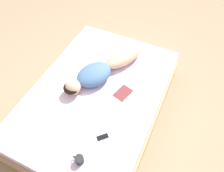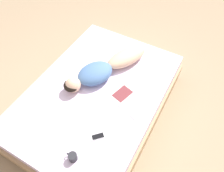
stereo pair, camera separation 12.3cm
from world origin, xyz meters
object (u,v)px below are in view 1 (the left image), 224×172
object	(u,v)px
coffee_mug	(79,159)
cell_phone	(103,137)
person	(104,68)
open_magazine	(130,98)

from	to	relation	value
coffee_mug	cell_phone	xyz separation A→B (m)	(-0.09, -0.32, -0.04)
cell_phone	coffee_mug	bearing A→B (deg)	117.82
person	cell_phone	bearing A→B (deg)	140.13
open_magazine	coffee_mug	world-z (taller)	coffee_mug
person	coffee_mug	bearing A→B (deg)	129.40
open_magazine	cell_phone	world-z (taller)	same
open_magazine	person	bearing A→B (deg)	-10.50
person	cell_phone	distance (m)	0.90
coffee_mug	open_magazine	bearing A→B (deg)	-100.60
person	open_magazine	world-z (taller)	person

